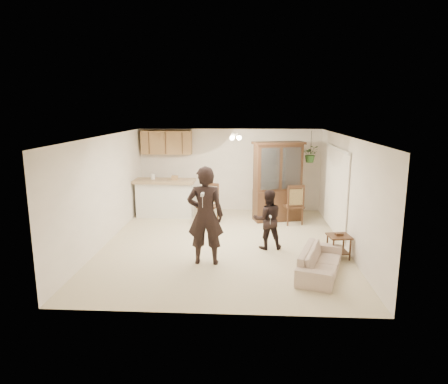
# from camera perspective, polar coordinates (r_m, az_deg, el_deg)

# --- Properties ---
(floor) EXTENTS (6.50, 6.50, 0.00)m
(floor) POSITION_cam_1_polar(r_m,az_deg,el_deg) (9.40, -0.01, -7.41)
(floor) COLOR beige
(floor) RESTS_ON ground
(ceiling) EXTENTS (5.50, 6.50, 0.02)m
(ceiling) POSITION_cam_1_polar(r_m,az_deg,el_deg) (8.90, -0.01, 7.97)
(ceiling) COLOR white
(ceiling) RESTS_ON wall_back
(wall_back) EXTENTS (5.50, 0.02, 2.50)m
(wall_back) POSITION_cam_1_polar(r_m,az_deg,el_deg) (12.26, 0.84, 3.17)
(wall_back) COLOR white
(wall_back) RESTS_ON ground
(wall_front) EXTENTS (5.50, 0.02, 2.50)m
(wall_front) POSITION_cam_1_polar(r_m,az_deg,el_deg) (5.93, -1.78, -6.36)
(wall_front) COLOR white
(wall_front) RESTS_ON ground
(wall_left) EXTENTS (0.02, 6.50, 2.50)m
(wall_left) POSITION_cam_1_polar(r_m,az_deg,el_deg) (9.62, -16.60, 0.25)
(wall_left) COLOR white
(wall_left) RESTS_ON ground
(wall_right) EXTENTS (0.02, 6.50, 2.50)m
(wall_right) POSITION_cam_1_polar(r_m,az_deg,el_deg) (9.33, 17.10, -0.13)
(wall_right) COLOR white
(wall_right) RESTS_ON ground
(breakfast_bar) EXTENTS (1.60, 0.55, 1.00)m
(breakfast_bar) POSITION_cam_1_polar(r_m,az_deg,el_deg) (11.75, -8.41, -1.07)
(breakfast_bar) COLOR silver
(breakfast_bar) RESTS_ON floor
(bar_top) EXTENTS (1.75, 0.70, 0.08)m
(bar_top) POSITION_cam_1_polar(r_m,az_deg,el_deg) (11.64, -8.49, 1.57)
(bar_top) COLOR tan
(bar_top) RESTS_ON breakfast_bar
(upper_cabinets) EXTENTS (1.50, 0.34, 0.70)m
(upper_cabinets) POSITION_cam_1_polar(r_m,az_deg,el_deg) (12.21, -8.20, 7.03)
(upper_cabinets) COLOR #9C7144
(upper_cabinets) RESTS_ON wall_back
(vertical_blinds) EXTENTS (0.06, 2.30, 2.10)m
(vertical_blinds) POSITION_cam_1_polar(r_m,az_deg,el_deg) (10.21, 15.65, 0.10)
(vertical_blinds) COLOR white
(vertical_blinds) RESTS_ON wall_right
(ceiling_fixture) EXTENTS (0.36, 0.36, 0.20)m
(ceiling_fixture) POSITION_cam_1_polar(r_m,az_deg,el_deg) (10.09, 1.52, 7.86)
(ceiling_fixture) COLOR #FFEBBF
(ceiling_fixture) RESTS_ON ceiling
(hanging_plant) EXTENTS (0.43, 0.37, 0.48)m
(hanging_plant) POSITION_cam_1_polar(r_m,az_deg,el_deg) (11.47, 12.27, 5.32)
(hanging_plant) COLOR #295923
(hanging_plant) RESTS_ON ceiling
(plant_cord) EXTENTS (0.01, 0.01, 0.65)m
(plant_cord) POSITION_cam_1_polar(r_m,az_deg,el_deg) (11.44, 12.34, 6.94)
(plant_cord) COLOR black
(plant_cord) RESTS_ON ceiling
(sofa) EXTENTS (1.28, 2.01, 0.73)m
(sofa) POSITION_cam_1_polar(r_m,az_deg,el_deg) (7.89, 13.61, -8.79)
(sofa) COLOR beige
(sofa) RESTS_ON floor
(adult) EXTENTS (0.66, 0.43, 1.80)m
(adult) POSITION_cam_1_polar(r_m,az_deg,el_deg) (8.02, -2.67, -4.10)
(adult) COLOR black
(adult) RESTS_ON floor
(child) EXTENTS (0.71, 0.59, 1.35)m
(child) POSITION_cam_1_polar(r_m,az_deg,el_deg) (8.97, 6.26, -3.92)
(child) COLOR black
(child) RESTS_ON floor
(china_hutch) EXTENTS (1.49, 0.89, 2.21)m
(china_hutch) POSITION_cam_1_polar(r_m,az_deg,el_deg) (11.20, 7.66, 1.41)
(china_hutch) COLOR #3E2416
(china_hutch) RESTS_ON floor
(side_table) EXTENTS (0.51, 0.51, 0.55)m
(side_table) POSITION_cam_1_polar(r_m,az_deg,el_deg) (8.82, 16.03, -7.44)
(side_table) COLOR #3E2416
(side_table) RESTS_ON floor
(chair_bar) EXTENTS (0.49, 0.49, 0.96)m
(chair_bar) POSITION_cam_1_polar(r_m,az_deg,el_deg) (12.04, -11.14, -1.97)
(chair_bar) COLOR #3E2416
(chair_bar) RESTS_ON floor
(chair_hutch_left) EXTENTS (0.63, 0.63, 1.10)m
(chair_hutch_left) POSITION_cam_1_polar(r_m,az_deg,el_deg) (10.92, -2.30, -2.96)
(chair_hutch_left) COLOR #3E2416
(chair_hutch_left) RESTS_ON floor
(chair_hutch_right) EXTENTS (0.58, 0.58, 1.11)m
(chair_hutch_right) POSITION_cam_1_polar(r_m,az_deg,el_deg) (11.09, 9.81, -2.88)
(chair_hutch_right) COLOR #3E2416
(chair_hutch_right) RESTS_ON floor
(controller_adult) EXTENTS (0.05, 0.17, 0.05)m
(controller_adult) POSITION_cam_1_polar(r_m,az_deg,el_deg) (7.42, -3.10, -0.35)
(controller_adult) COLOR white
(controller_adult) RESTS_ON adult
(controller_child) EXTENTS (0.05, 0.12, 0.04)m
(controller_child) POSITION_cam_1_polar(r_m,az_deg,el_deg) (8.63, 6.64, -3.51)
(controller_child) COLOR white
(controller_child) RESTS_ON child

